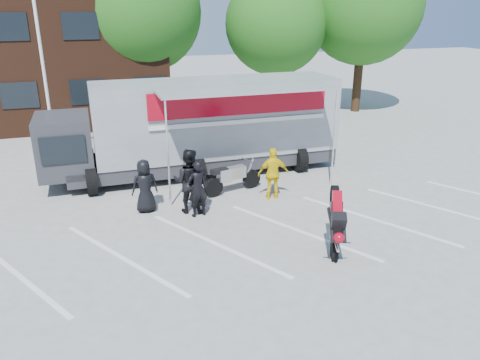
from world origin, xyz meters
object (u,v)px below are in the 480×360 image
flagpole (45,29)px  transporter_truck (205,172)px  tree_left (141,12)px  spectator_hivis (273,174)px  tree_mid (276,24)px  stunt_bike_rider (331,247)px  spectator_leather_b (198,189)px  parked_motorcycle (233,192)px  tree_right (364,6)px  spectator_leather_a (145,186)px  spectator_leather_c (189,181)px

flagpole → transporter_truck: bearing=-33.4°
flagpole → tree_left: size_ratio=0.93×
spectator_hivis → tree_mid: bearing=-103.5°
flagpole → spectator_hivis: (6.60, -6.57, -4.21)m
flagpole → tree_mid: size_ratio=1.04×
stunt_bike_rider → spectator_leather_b: 4.18m
tree_left → parked_motorcycle: size_ratio=3.98×
transporter_truck → spectator_leather_b: spectator_leather_b is taller
tree_right → spectator_leather_b: tree_right is taller
tree_left → spectator_leather_a: tree_left is taller
spectator_leather_a → tree_right: bearing=-146.4°
tree_mid → spectator_leather_b: tree_mid is taller
tree_right → spectator_leather_a: (-13.66, -10.84, -5.06)m
transporter_truck → spectator_leather_c: size_ratio=5.43×
spectator_leather_a → spectator_leather_b: spectator_leather_b is taller
spectator_leather_a → spectator_leather_b: size_ratio=0.95×
tree_right → spectator_leather_a: bearing=-141.6°
transporter_truck → tree_mid: bearing=53.4°
spectator_hivis → tree_right: bearing=-122.7°
tree_left → tree_right: (12.00, -1.50, 0.31)m
tree_mid → parked_motorcycle: size_ratio=3.54×
spectator_leather_a → spectator_hivis: bearing=172.0°
tree_mid → spectator_leather_a: 14.85m
spectator_leather_c → tree_right: bearing=-114.7°
spectator_leather_a → parked_motorcycle: bearing=-171.9°
flagpole → tree_right: bearing=15.5°
spectator_leather_b → stunt_bike_rider: bearing=121.4°
parked_motorcycle → spectator_leather_c: (-1.69, -1.09, 0.98)m
spectator_leather_b → spectator_leather_c: (-0.17, 0.38, 0.12)m
spectator_leather_c → parked_motorcycle: bearing=-124.1°
spectator_leather_b → spectator_leather_c: bearing=-78.8°
tree_right → spectator_leather_c: size_ratio=4.65×
tree_mid → parked_motorcycle: 13.07m
tree_mid → stunt_bike_rider: (-4.42, -15.10, -4.94)m
spectator_leather_a → stunt_bike_rider: bearing=133.6°
flagpole → spectator_leather_a: size_ratio=4.92×
spectator_leather_c → spectator_leather_b: bearing=136.5°
transporter_truck → spectator_hivis: (1.47, -3.18, 0.85)m
spectator_leather_a → spectator_hivis: size_ratio=0.96×
tree_right → spectator_hivis: bearing=-131.1°
spectator_leather_a → flagpole: bearing=-72.6°
flagpole → parked_motorcycle: 9.39m
spectator_leather_c → transporter_truck: bearing=-87.9°
tree_mid → spectator_leather_c: size_ratio=3.91×
stunt_bike_rider → spectator_hivis: (-0.22, 3.54, 0.85)m
tree_right → spectator_leather_b: size_ratio=5.30×
tree_right → parked_motorcycle: size_ratio=4.20×
tree_mid → spectator_leather_a: (-8.66, -11.34, -4.13)m
transporter_truck → parked_motorcycle: transporter_truck is taller
tree_right → transporter_truck: (-11.11, -7.88, -5.88)m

